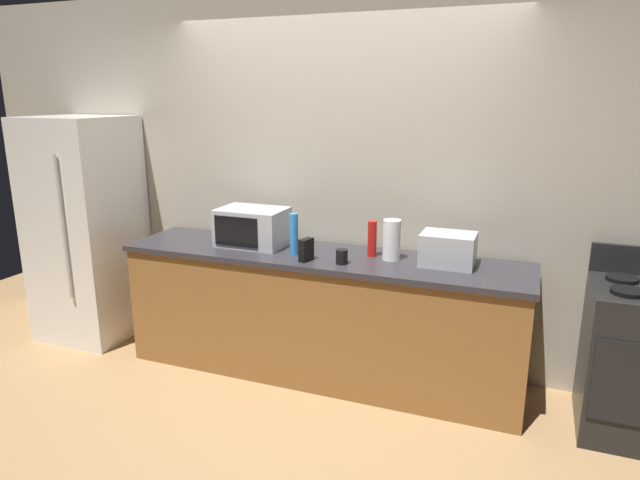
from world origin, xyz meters
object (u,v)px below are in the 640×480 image
object	(u,v)px
cordless_phone	(306,250)
bottle_hot_sauce	(372,239)
paper_towel_roll	(392,240)
mug_black	(342,257)
toaster_oven	(448,249)
microwave	(252,227)
refrigerator	(87,229)
stove_range	(639,361)
bottle_spray_cleaner	(294,234)

from	to	relation	value
cordless_phone	bottle_hot_sauce	xyz separation A→B (m)	(0.37, 0.26, 0.05)
paper_towel_roll	mug_black	bearing A→B (deg)	-142.76
mug_black	toaster_oven	bearing A→B (deg)	18.83
bottle_hot_sauce	mug_black	distance (m)	0.28
cordless_phone	microwave	bearing A→B (deg)	169.83
refrigerator	stove_range	distance (m)	4.07
paper_towel_roll	mug_black	size ratio (longest dim) A/B	2.82
microwave	cordless_phone	world-z (taller)	microwave
refrigerator	microwave	xyz separation A→B (m)	(1.51, 0.05, 0.13)
bottle_spray_cleaner	mug_black	xyz separation A→B (m)	(0.38, -0.09, -0.10)
refrigerator	bottle_spray_cleaner	world-z (taller)	refrigerator
stove_range	bottle_spray_cleaner	bearing A→B (deg)	-178.11
refrigerator	toaster_oven	distance (m)	2.91
refrigerator	bottle_spray_cleaner	xyz separation A→B (m)	(1.89, -0.07, 0.14)
paper_towel_roll	mug_black	distance (m)	0.36
microwave	bottle_hot_sauce	distance (m)	0.89
toaster_oven	cordless_phone	xyz separation A→B (m)	(-0.88, -0.24, -0.03)
cordless_phone	bottle_hot_sauce	distance (m)	0.46
refrigerator	bottle_hot_sauce	xyz separation A→B (m)	(2.40, 0.08, 0.12)
bottle_hot_sauce	paper_towel_roll	bearing A→B (deg)	-11.60
cordless_phone	mug_black	size ratio (longest dim) A/B	1.57
bottle_hot_sauce	mug_black	xyz separation A→B (m)	(-0.13, -0.24, -0.07)
microwave	toaster_oven	bearing A→B (deg)	0.50
cordless_phone	mug_black	world-z (taller)	cordless_phone
bottle_spray_cleaner	mug_black	distance (m)	0.40
refrigerator	paper_towel_roll	size ratio (longest dim) A/B	6.67
refrigerator	toaster_oven	bearing A→B (deg)	1.19
refrigerator	bottle_spray_cleaner	size ratio (longest dim) A/B	6.27
stove_range	microwave	xyz separation A→B (m)	(-2.54, 0.05, 0.57)
paper_towel_roll	mug_black	xyz separation A→B (m)	(-0.28, -0.21, -0.09)
stove_range	bottle_hot_sauce	bearing A→B (deg)	177.25
microwave	toaster_oven	size ratio (longest dim) A/B	1.41
bottle_spray_cleaner	bottle_hot_sauce	distance (m)	0.53
paper_towel_roll	cordless_phone	world-z (taller)	paper_towel_roll
refrigerator	bottle_hot_sauce	distance (m)	2.40
stove_range	microwave	distance (m)	2.61
refrigerator	microwave	size ratio (longest dim) A/B	3.75
toaster_oven	mug_black	size ratio (longest dim) A/B	3.55
toaster_oven	bottle_spray_cleaner	size ratio (longest dim) A/B	1.18
stove_range	cordless_phone	bearing A→B (deg)	-174.88
microwave	cordless_phone	xyz separation A→B (m)	(0.52, -0.23, -0.06)
refrigerator	cordless_phone	size ratio (longest dim) A/B	12.00
microwave	toaster_oven	xyz separation A→B (m)	(1.40, 0.01, -0.03)
refrigerator	toaster_oven	size ratio (longest dim) A/B	5.29
refrigerator	bottle_hot_sauce	world-z (taller)	refrigerator
bottle_hot_sauce	bottle_spray_cleaner	bearing A→B (deg)	-163.51
mug_black	refrigerator	bearing A→B (deg)	175.98
paper_towel_roll	bottle_spray_cleaner	world-z (taller)	bottle_spray_cleaner
mug_black	cordless_phone	bearing A→B (deg)	-174.67
microwave	paper_towel_roll	xyz separation A→B (m)	(1.03, 0.00, 0.00)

